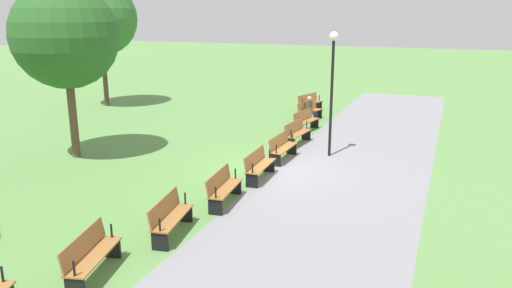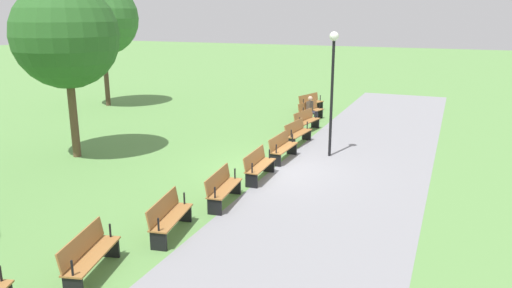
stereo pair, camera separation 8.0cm
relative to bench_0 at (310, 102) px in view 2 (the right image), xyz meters
The scene contains 15 objects.
ground_plane 10.05m from the bench_0, ahead, with size 120.00×120.00×0.00m, color #5B8C47.
path_paving 10.71m from the bench_0, 22.08° to the left, with size 34.34×4.91×0.01m, color gray.
bench_0 is the anchor object (origin of this frame).
bench_1 2.24m from the bench_0, 15.54° to the left, with size 1.77×0.86×0.89m.
bench_2 4.47m from the bench_0, 13.60° to the left, with size 1.76×0.75×0.89m.
bench_3 6.70m from the bench_0, 11.65° to the left, with size 1.74×0.64×0.89m.
bench_4 8.93m from the bench_0, ahead, with size 1.72×0.53×0.89m.
bench_5 11.14m from the bench_0, ahead, with size 1.72×0.53×0.89m.
bench_6 13.34m from the bench_0, ahead, with size 1.74×0.64×0.89m.
bench_7 15.52m from the bench_0, ahead, with size 1.76×0.75×0.89m.
bench_8 17.69m from the bench_0, ahead, with size 1.77×0.86×0.89m.
person_seated 2.43m from the bench_0, 16.90° to the left, with size 0.42×0.57×1.20m.
tree_1 12.99m from the bench_0, 26.13° to the right, with size 3.59×3.59×6.05m.
tree_2 11.91m from the bench_0, 76.50° to the right, with size 3.86×3.86×6.62m.
lamp_post 8.61m from the bench_0, 20.84° to the left, with size 0.32×0.32×4.39m.
Camera 2 is at (14.64, 5.32, 5.05)m, focal length 34.71 mm.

